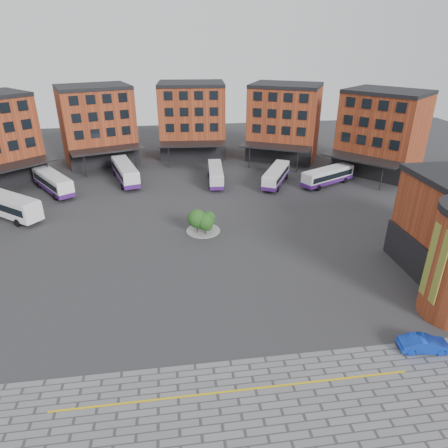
{
  "coord_description": "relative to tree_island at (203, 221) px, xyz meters",
  "views": [
    {
      "loc": [
        -1.75,
        -34.38,
        23.22
      ],
      "look_at": [
        3.82,
        5.44,
        4.0
      ],
      "focal_mm": 32.0,
      "sensor_mm": 36.0,
      "label": 1
    }
  ],
  "objects": [
    {
      "name": "ground",
      "position": [
        -1.9,
        -11.47,
        -1.7
      ],
      "size": [
        160.0,
        160.0,
        0.0
      ],
      "primitive_type": "plane",
      "color": "#28282B",
      "rests_on": "ground"
    },
    {
      "name": "yellow_line",
      "position": [
        0.1,
        -25.47,
        -1.67
      ],
      "size": [
        26.0,
        0.15,
        0.02
      ],
      "primitive_type": "cube",
      "color": "gold",
      "rests_on": "paving_zone"
    },
    {
      "name": "main_building",
      "position": [
        -6.67,
        26.78,
        5.53
      ],
      "size": [
        94.14,
        42.48,
        14.6
      ],
      "color": "#943D20",
      "rests_on": "ground"
    },
    {
      "name": "tree_island",
      "position": [
        0.0,
        0.0,
        0.0
      ],
      "size": [
        4.4,
        4.4,
        3.31
      ],
      "color": "gray",
      "rests_on": "ground"
    },
    {
      "name": "bus_a",
      "position": [
        -26.32,
        8.67,
        0.27
      ],
      "size": [
        10.84,
        9.44,
        3.32
      ],
      "rotation": [
        0.0,
        0.0,
        0.89
      ],
      "color": "white",
      "rests_on": "ground"
    },
    {
      "name": "bus_b",
      "position": [
        -22.47,
        17.98,
        -0.0
      ],
      "size": [
        8.28,
        10.7,
        3.14
      ],
      "rotation": [
        0.0,
        0.0,
        0.58
      ],
      "color": "white",
      "rests_on": "ground"
    },
    {
      "name": "bus_c",
      "position": [
        -11.39,
        21.53,
        0.07
      ],
      "size": [
        5.72,
        11.91,
        3.28
      ],
      "rotation": [
        0.0,
        0.0,
        0.27
      ],
      "color": "white",
      "rests_on": "ground"
    },
    {
      "name": "bus_d",
      "position": [
        3.94,
        18.77,
        -0.17
      ],
      "size": [
        3.1,
        10.17,
        2.82
      ],
      "rotation": [
        0.0,
        0.0,
        -0.08
      ],
      "color": "silver",
      "rests_on": "ground"
    },
    {
      "name": "bus_e",
      "position": [
        13.99,
        16.7,
        -0.13
      ],
      "size": [
        6.93,
        10.18,
        2.9
      ],
      "rotation": [
        0.0,
        0.0,
        -0.49
      ],
      "color": "white",
      "rests_on": "ground"
    },
    {
      "name": "bus_f",
      "position": [
        22.55,
        15.18,
        -0.13
      ],
      "size": [
        10.26,
        6.82,
        2.9
      ],
      "rotation": [
        0.0,
        0.0,
        -1.1
      ],
      "color": "silver",
      "rests_on": "ground"
    },
    {
      "name": "blue_car",
      "position": [
        15.75,
        -23.55,
        -1.04
      ],
      "size": [
        4.18,
        1.96,
        1.33
      ],
      "primitive_type": "imported",
      "rotation": [
        0.0,
        0.0,
        1.43
      ],
      "color": "#0D31B3",
      "rests_on": "ground"
    }
  ]
}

